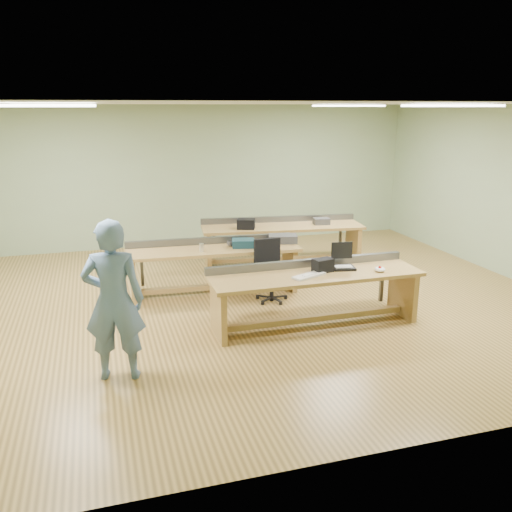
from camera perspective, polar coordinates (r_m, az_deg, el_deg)
The scene contains 21 objects.
floor at distance 8.46m, azimuth -2.07°, elevation -5.03°, with size 10.00×10.00×0.00m, color #A47D3E.
ceiling at distance 7.92m, azimuth -2.28°, elevation 15.75°, with size 10.00×10.00×0.00m, color silver.
wall_back at distance 11.93m, azimuth -7.05°, elevation 8.34°, with size 10.00×0.04×3.00m, color gray.
wall_front at distance 4.42m, azimuth 11.02°, elevation -4.16°, with size 10.00×0.04×3.00m, color gray.
fluor_panels at distance 7.92m, azimuth -2.28°, elevation 15.54°, with size 6.20×3.50×0.03m.
workbench_front at distance 7.54m, azimuth 6.19°, elevation -3.18°, with size 2.95×0.79×0.86m.
workbench_mid at distance 8.84m, azimuth -4.51°, elevation -0.37°, with size 2.82×0.89×0.86m.
workbench_back at distance 10.49m, azimuth 2.74°, elevation 2.25°, with size 3.16×1.19×0.86m.
person at distance 6.13m, azimuth -14.75°, elevation -4.56°, with size 0.67×0.44×1.83m, color slate.
laptop_base at distance 7.72m, azimuth 9.20°, elevation -1.24°, with size 0.31×0.25×0.03m, color black.
laptop_screen at distance 7.77m, azimuth 9.02°, elevation 0.60°, with size 0.31×0.01×0.24m, color black.
keyboard at distance 7.32m, azimuth 5.61°, elevation -2.07°, with size 0.50×0.17×0.03m, color beige.
trackball_mouse at distance 7.69m, azimuth 12.92°, elevation -1.37°, with size 0.14×0.16×0.07m, color white.
camera_bag at distance 7.53m, azimuth 7.05°, elevation -0.97°, with size 0.27×0.17×0.18m, color black.
task_chair at distance 8.51m, azimuth 1.55°, elevation -2.38°, with size 0.54×0.54×0.96m.
parts_bin_teal at distance 8.81m, azimuth -1.35°, elevation 1.36°, with size 0.36×0.27×0.13m, color #12313D.
parts_bin_grey at distance 9.11m, azimuth 2.84°, elevation 1.84°, with size 0.47×0.30×0.13m, color #37373A.
mug at distance 8.87m, azimuth -2.72°, elevation 1.33°, with size 0.11×0.11×0.09m, color #37373A.
drinks_can at distance 8.56m, azimuth -5.75°, elevation 0.89°, with size 0.07×0.07×0.13m, color silver.
storage_box_back at distance 10.12m, azimuth -1.06°, elevation 3.39°, with size 0.32×0.23×0.18m, color black.
tray_back at distance 10.59m, azimuth 6.90°, elevation 3.66°, with size 0.30×0.22×0.12m, color #37373A.
Camera 1 is at (-1.97, -7.67, 2.96)m, focal length 38.00 mm.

